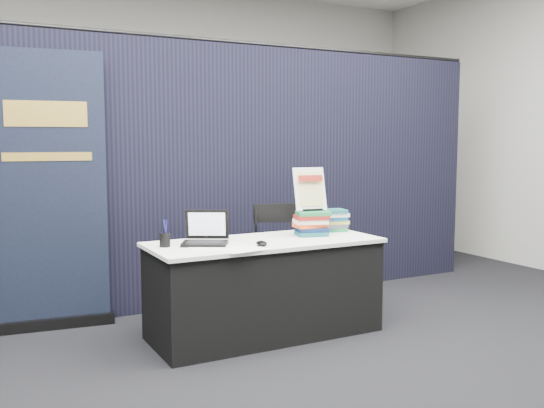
{
  "coord_description": "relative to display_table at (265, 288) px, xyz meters",
  "views": [
    {
      "loc": [
        -2.12,
        -3.57,
        1.52
      ],
      "look_at": [
        0.07,
        0.55,
        1.03
      ],
      "focal_mm": 40.0,
      "sensor_mm": 36.0,
      "label": 1
    }
  ],
  "objects": [
    {
      "name": "info_sign",
      "position": [
        0.45,
        0.07,
        0.75
      ],
      "size": [
        0.28,
        0.15,
        0.36
      ],
      "rotation": [
        0.0,
        0.0,
        -0.14
      ],
      "color": "black",
      "rests_on": "book_stack_tall"
    },
    {
      "name": "book_stack_tall",
      "position": [
        0.45,
        0.04,
        0.47
      ],
      "size": [
        0.28,
        0.23,
        0.2
      ],
      "rotation": [
        0.0,
        0.0,
        -0.2
      ],
      "color": "#165556",
      "rests_on": "display_table"
    },
    {
      "name": "pen_cup",
      "position": [
        -0.77,
        0.09,
        0.42
      ],
      "size": [
        0.1,
        0.1,
        0.1
      ],
      "primitive_type": "cylinder",
      "rotation": [
        0.0,
        0.0,
        0.28
      ],
      "color": "black",
      "rests_on": "display_table"
    },
    {
      "name": "laptop",
      "position": [
        -0.49,
        0.07,
        0.43
      ],
      "size": [
        0.4,
        0.4,
        0.25
      ],
      "rotation": [
        0.0,
        0.0,
        -0.51
      ],
      "color": "black",
      "rests_on": "display_table"
    },
    {
      "name": "pullup_banner",
      "position": [
        -1.44,
        0.95,
        0.61
      ],
      "size": [
        0.95,
        0.21,
        2.23
      ],
      "rotation": [
        0.0,
        0.0,
        -0.12
      ],
      "color": "black",
      "rests_on": "floor"
    },
    {
      "name": "mouse",
      "position": [
        -0.13,
        -0.21,
        0.39
      ],
      "size": [
        0.1,
        0.13,
        0.04
      ],
      "primitive_type": "ellipsoid",
      "rotation": [
        0.0,
        0.0,
        -0.17
      ],
      "color": "black",
      "rests_on": "display_table"
    },
    {
      "name": "book_stack_short",
      "position": [
        0.74,
        0.16,
        0.47
      ],
      "size": [
        0.25,
        0.21,
        0.19
      ],
      "rotation": [
        0.0,
        0.0,
        -0.19
      ],
      "color": "#207842",
      "rests_on": "display_table"
    },
    {
      "name": "brochure_right",
      "position": [
        -0.31,
        -0.27,
        0.38
      ],
      "size": [
        0.36,
        0.28,
        0.0
      ],
      "primitive_type": "cube",
      "rotation": [
        0.0,
        0.0,
        0.14
      ],
      "color": "white",
      "rests_on": "display_table"
    },
    {
      "name": "brochure_left",
      "position": [
        -0.51,
        -0.16,
        0.38
      ],
      "size": [
        0.31,
        0.25,
        0.0
      ],
      "primitive_type": "cube",
      "rotation": [
        0.0,
        0.0,
        -0.2
      ],
      "color": "white",
      "rests_on": "display_table"
    },
    {
      "name": "stacking_chair",
      "position": [
        0.41,
        0.4,
        0.16
      ],
      "size": [
        0.57,
        0.58,
        0.96
      ],
      "rotation": [
        0.0,
        0.0,
        -0.38
      ],
      "color": "black",
      "rests_on": "floor"
    },
    {
      "name": "brochure_mid",
      "position": [
        -0.5,
        -0.07,
        0.38
      ],
      "size": [
        0.28,
        0.21,
        0.0
      ],
      "primitive_type": "cube",
      "rotation": [
        0.0,
        0.0,
        0.12
      ],
      "color": "white",
      "rests_on": "display_table"
    },
    {
      "name": "wall_back",
      "position": [
        0.0,
        3.45,
        1.37
      ],
      "size": [
        8.0,
        0.02,
        3.5
      ],
      "primitive_type": "cube",
      "color": "#ACABA3",
      "rests_on": "floor"
    },
    {
      "name": "drape_partition",
      "position": [
        0.0,
        1.05,
        0.82
      ],
      "size": [
        6.0,
        0.08,
        2.4
      ],
      "primitive_type": "cube",
      "color": "black",
      "rests_on": "floor"
    },
    {
      "name": "display_table",
      "position": [
        0.0,
        0.0,
        0.0
      ],
      "size": [
        1.8,
        0.75,
        0.75
      ],
      "color": "black",
      "rests_on": "floor"
    },
    {
      "name": "floor",
      "position": [
        0.0,
        -0.55,
        -0.38
      ],
      "size": [
        8.0,
        8.0,
        0.0
      ],
      "primitive_type": "plane",
      "color": "black",
      "rests_on": "ground"
    }
  ]
}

